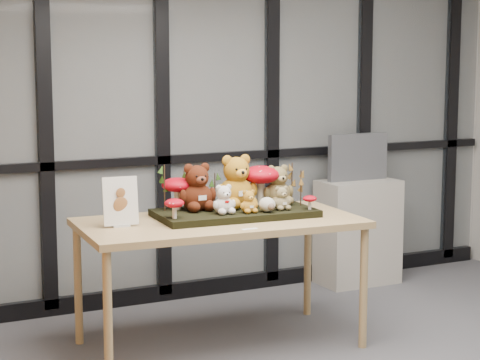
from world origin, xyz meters
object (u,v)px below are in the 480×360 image
bear_small_yellow (249,200)px  monitor (358,157)px  mushroom_front_left (174,208)px  display_table (220,230)px  diorama_tray (235,213)px  bear_tan_back (278,183)px  bear_pooh_yellow (236,178)px  bear_white_bow (224,198)px  mushroom_front_right (310,202)px  sign_holder (121,204)px  cabinet (358,232)px  mushroom_back_left (177,192)px  bear_beige_small (281,197)px  bear_brown_medium (197,184)px  mushroom_back_right (261,183)px  plush_cream_hedgehog (267,204)px

bear_small_yellow → monitor: size_ratio=0.30×
mushroom_front_left → display_table: bearing=8.4°
diorama_tray → bear_tan_back: size_ratio=3.48×
bear_pooh_yellow → bear_small_yellow: bear_pooh_yellow is taller
bear_pooh_yellow → bear_white_bow: 0.26m
bear_tan_back → mushroom_front_left: (-0.79, -0.16, -0.08)m
bear_small_yellow → mushroom_front_right: 0.40m
bear_pooh_yellow → bear_white_bow: (-0.17, -0.17, -0.09)m
display_table → sign_holder: (-0.61, 0.06, 0.20)m
diorama_tray → mushroom_front_right: size_ratio=10.11×
bear_pooh_yellow → bear_small_yellow: bearing=-91.4°
bear_pooh_yellow → mushroom_front_left: (-0.50, -0.18, -0.12)m
bear_small_yellow → cabinet: bearing=37.0°
mushroom_back_left → display_table: bearing=-52.3°
sign_holder → bear_beige_small: bearing=-2.9°
bear_small_yellow → monitor: 1.76m
bear_small_yellow → bear_beige_small: 0.23m
bear_small_yellow → sign_holder: (-0.77, 0.14, 0.02)m
bear_small_yellow → bear_beige_small: (0.23, 0.00, 0.00)m
bear_beige_small → mushroom_front_left: bearing=-178.2°
bear_brown_medium → bear_beige_small: 0.53m
bear_beige_small → mushroom_front_left: (-0.71, 0.03, -0.02)m
bear_beige_small → mushroom_front_right: bear_beige_small is taller
cabinet → monitor: (0.00, 0.02, 0.60)m
monitor → sign_holder: bearing=-159.5°
bear_pooh_yellow → cabinet: (1.44, 0.74, -0.62)m
diorama_tray → mushroom_back_right: (0.23, 0.09, 0.16)m
plush_cream_hedgehog → monitor: size_ratio=0.20×
display_table → mushroom_front_right: mushroom_front_right is taller
bear_pooh_yellow → bear_brown_medium: bearing=-179.6°
bear_white_bow → plush_cream_hedgehog: bearing=-11.2°
bear_pooh_yellow → mushroom_back_left: 0.38m
bear_tan_back → mushroom_back_left: bear_tan_back is taller
diorama_tray → bear_small_yellow: size_ratio=6.27×
bear_tan_back → plush_cream_hedgehog: size_ratio=2.76×
diorama_tray → bear_beige_small: bearing=-22.3°
bear_tan_back → plush_cream_hedgehog: bearing=-127.9°
bear_tan_back → plush_cream_hedgehog: 0.31m
bear_beige_small → cabinet: bearing=41.6°
bear_pooh_yellow → bear_white_bow: bearing=-130.8°
sign_holder → monitor: 2.39m
mushroom_back_right → mushroom_front_right: 0.36m
monitor → mushroom_back_left: bearing=-159.8°
bear_small_yellow → bear_white_bow: (-0.15, 0.04, 0.02)m
bear_tan_back → mushroom_back_left: 0.66m
mushroom_front_left → mushroom_front_right: bearing=-6.3°
bear_small_yellow → cabinet: size_ratio=0.19×
mushroom_front_right → sign_holder: (-1.17, 0.20, 0.05)m
cabinet → monitor: size_ratio=1.59×
mushroom_front_left → monitor: monitor is taller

